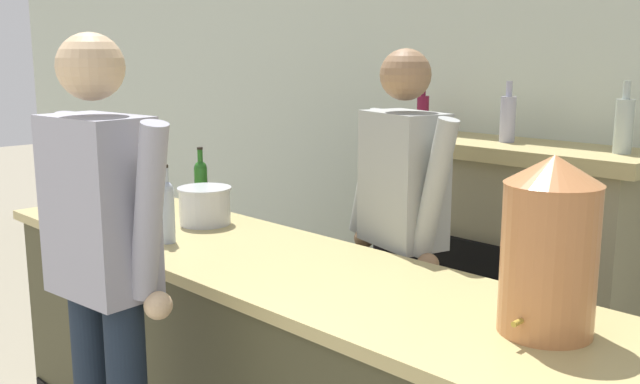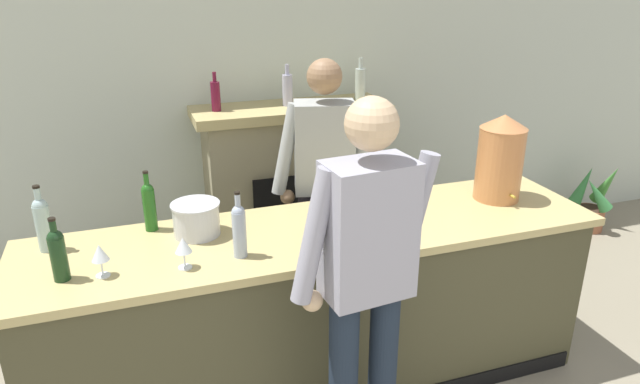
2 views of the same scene
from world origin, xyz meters
name	(u,v)px [view 1 (image 1 of 2)]	position (x,y,z in m)	size (l,w,h in m)	color
wall_back_panel	(527,130)	(0.00, 4.39, 1.38)	(12.00, 0.07, 2.75)	beige
bar_counter	(270,374)	(-0.17, 2.76, 0.50)	(3.07, 0.76, 0.99)	#424029
fireplace_stone	(505,272)	(0.07, 4.13, 0.68)	(1.42, 0.52, 1.66)	gray
person_customer	(105,286)	(-0.20, 2.09, 1.02)	(0.66, 0.33, 1.84)	#192331
person_bartender	(401,240)	(0.05, 3.31, 1.00)	(0.64, 0.38, 1.79)	#27242F
copper_dispenser	(550,245)	(0.96, 2.83, 1.25)	(0.27, 0.31, 0.51)	#BD7644
ice_bucket_steel	(205,206)	(-0.79, 2.91, 1.08)	(0.25, 0.25, 0.17)	silver
wine_bottle_chardonnay_pale	(201,184)	(-1.01, 3.04, 1.13)	(0.07, 0.07, 0.33)	#1E5718
wine_bottle_rose_blush	(167,209)	(-0.62, 2.60, 1.14)	(0.07, 0.07, 0.33)	#9CA9BE
wine_bottle_port_short	(86,186)	(-1.41, 2.64, 1.12)	(0.07, 0.07, 0.30)	#173318
wine_bottle_riesling_slim	(136,172)	(-1.50, 2.97, 1.14)	(0.07, 0.07, 0.34)	#9CB7B6
wine_glass_near_bucket	(98,195)	(-1.24, 2.61, 1.10)	(0.08, 0.08, 0.16)	silver
wine_glass_back_row	(127,208)	(-0.89, 2.57, 1.10)	(0.08, 0.08, 0.15)	silver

